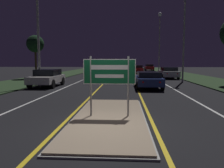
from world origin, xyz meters
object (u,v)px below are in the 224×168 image
object	(u,v)px
car_receding_1	(168,72)
car_approaching_0	(47,77)
streetlight_right_near	(185,11)
car_receding_2	(137,69)
car_receding_0	(148,79)
car_approaching_1	(104,71)
highway_sign	(109,75)
streetlight_right_far	(160,31)
car_receding_3	(149,67)

from	to	relation	value
car_receding_1	car_approaching_0	xyz separation A→B (m)	(-11.71, -9.52, 0.02)
streetlight_right_near	car_receding_2	bearing A→B (deg)	101.59
car_receding_0	car_approaching_1	size ratio (longest dim) A/B	0.99
car_approaching_0	car_approaching_1	world-z (taller)	car_approaching_0
streetlight_right_near	car_approaching_0	xyz separation A→B (m)	(-12.16, -4.62, -6.22)
car_receding_0	car_approaching_0	world-z (taller)	car_approaching_0
highway_sign	streetlight_right_near	world-z (taller)	streetlight_right_near
streetlight_right_near	car_approaching_0	world-z (taller)	streetlight_right_near
car_receding_0	car_receding_1	distance (m)	10.92
streetlight_right_far	car_receding_0	size ratio (longest dim) A/B	2.39
streetlight_right_far	car_receding_1	xyz separation A→B (m)	(-0.59, -11.55, -6.56)
car_receding_0	car_receding_2	world-z (taller)	car_receding_2
car_receding_1	car_approaching_1	world-z (taller)	car_receding_1
streetlight_right_far	car_approaching_1	size ratio (longest dim) A/B	2.36
car_receding_3	car_approaching_0	bearing A→B (deg)	-109.76
highway_sign	car_approaching_0	bearing A→B (deg)	120.53
car_receding_2	car_approaching_1	size ratio (longest dim) A/B	1.02
streetlight_right_near	car_approaching_1	distance (m)	13.98
car_approaching_1	highway_sign	bearing A→B (deg)	-84.16
car_approaching_0	car_approaching_1	size ratio (longest dim) A/B	0.96
streetlight_right_far	car_receding_2	xyz separation A→B (m)	(-3.68, 0.83, -6.54)
highway_sign	car_receding_0	world-z (taller)	highway_sign
streetlight_right_near	car_approaching_1	xyz separation A→B (m)	(-8.71, 8.98, -6.24)
car_receding_2	car_approaching_0	distance (m)	23.53
streetlight_right_far	car_approaching_1	world-z (taller)	streetlight_right_far
car_receding_2	car_receding_1	bearing A→B (deg)	-75.96
highway_sign	car_approaching_1	size ratio (longest dim) A/B	0.48
streetlight_right_near	car_receding_3	distance (m)	29.21
car_receding_0	car_approaching_1	distance (m)	15.17
streetlight_right_near	car_receding_0	size ratio (longest dim) A/B	2.36
streetlight_right_near	streetlight_right_far	world-z (taller)	streetlight_right_far
car_approaching_0	car_receding_2	bearing A→B (deg)	68.53
car_receding_2	car_approaching_0	size ratio (longest dim) A/B	1.06
car_receding_2	highway_sign	bearing A→B (deg)	-94.95
streetlight_right_near	car_approaching_1	size ratio (longest dim) A/B	2.33
highway_sign	car_approaching_1	xyz separation A→B (m)	(-2.41, 23.53, -0.84)
car_approaching_0	streetlight_right_near	bearing A→B (deg)	20.80
car_approaching_0	highway_sign	bearing A→B (deg)	-59.47
car_approaching_0	car_approaching_1	distance (m)	14.03
streetlight_right_far	car_receding_3	world-z (taller)	streetlight_right_far
car_receding_0	car_approaching_1	world-z (taller)	car_approaching_1
car_receding_0	car_receding_1	size ratio (longest dim) A/B	0.92
car_approaching_0	car_receding_1	bearing A→B (deg)	39.13
highway_sign	car_approaching_0	distance (m)	11.55
highway_sign	car_receding_1	world-z (taller)	highway_sign
car_receding_3	streetlight_right_far	bearing A→B (deg)	-88.22
car_receding_1	car_approaching_1	xyz separation A→B (m)	(-8.26, 4.08, 0.00)
highway_sign	car_receding_0	distance (m)	9.45
car_receding_0	car_approaching_0	distance (m)	8.22
streetlight_right_near	car_receding_3	bearing A→B (deg)	90.48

